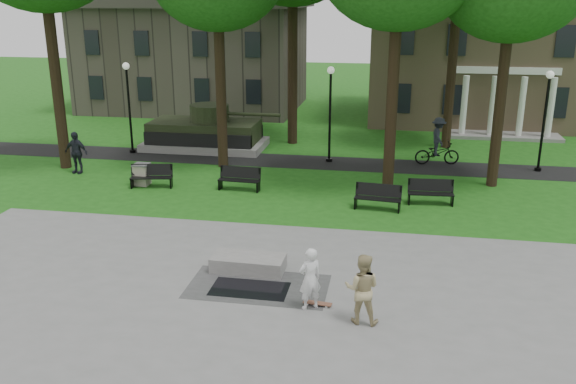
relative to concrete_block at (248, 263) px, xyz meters
name	(u,v)px	position (x,y,z in m)	size (l,w,h in m)	color
ground	(270,260)	(0.49, 0.88, -0.24)	(120.00, 120.00, 0.00)	#1A5113
plaza	(228,345)	(0.49, -4.12, -0.23)	(22.00, 16.00, 0.02)	gray
footpath	(318,162)	(0.49, 12.88, -0.24)	(44.00, 2.60, 0.01)	black
building_right	(495,53)	(10.49, 26.87, 4.10)	(17.00, 12.00, 8.60)	#9E8460
building_left	(196,58)	(-10.51, 27.38, 3.35)	(15.00, 10.00, 7.20)	#4C443D
lamp_left	(129,100)	(-9.51, 13.18, 2.55)	(0.36, 0.36, 4.73)	black
lamp_mid	(330,106)	(0.99, 13.18, 2.55)	(0.36, 0.36, 4.73)	black
lamp_right	(545,113)	(10.99, 13.18, 2.55)	(0.36, 0.36, 4.73)	black
tank_monument	(206,133)	(-5.97, 14.88, 0.61)	(7.45, 3.40, 2.40)	gray
puddle	(250,289)	(0.33, -1.23, -0.22)	(2.20, 1.20, 0.00)	black
concrete_block	(248,263)	(0.00, 0.00, 0.00)	(2.20, 1.00, 0.45)	gray
skateboard	(317,304)	(2.35, -1.83, -0.19)	(0.78, 0.20, 0.07)	brown
skateboarder	(310,279)	(2.16, -2.04, 0.64)	(0.63, 0.41, 1.73)	silver
friend_watching	(362,289)	(3.55, -2.49, 0.70)	(0.90, 0.70, 1.86)	tan
pedestrian_walker	(76,152)	(-10.45, 9.07, 0.74)	(1.16, 0.48, 1.98)	#1F212A
cyclist	(438,145)	(6.29, 13.58, 0.71)	(2.27, 1.33, 2.35)	black
park_bench_0	(152,175)	(-6.13, 7.57, 0.28)	(1.85, 0.86, 1.00)	black
park_bench_1	(240,178)	(-2.28, 7.84, 0.28)	(1.82, 0.61, 1.00)	black
park_bench_2	(378,196)	(3.65, 6.34, 0.28)	(1.84, 0.72, 1.00)	black
park_bench_3	(431,191)	(5.71, 7.36, 0.28)	(1.83, 0.64, 1.00)	black
trash_bin	(142,174)	(-6.69, 7.78, 0.24)	(0.68, 0.68, 0.96)	gray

